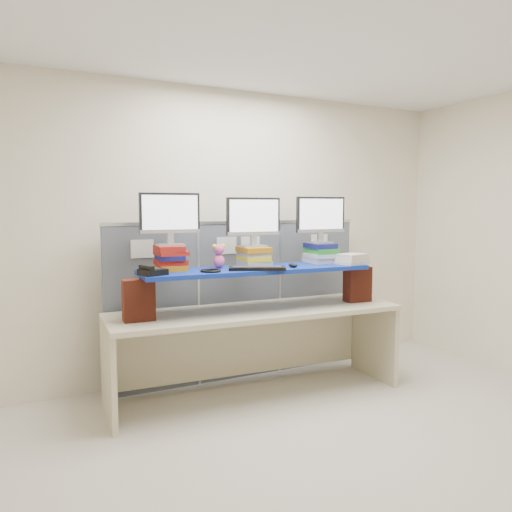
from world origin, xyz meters
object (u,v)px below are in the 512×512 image
desk (256,327)px  keyboard (257,268)px  monitor_center (253,219)px  monitor_right (321,217)px  desk_phone (152,271)px  blue_board (256,270)px  monitor_left (170,216)px

desk → keyboard: (-0.07, -0.15, 0.54)m
monitor_center → monitor_right: 0.68m
desk → desk_phone: desk_phone is taller
keyboard → desk: bearing=90.2°
monitor_right → desk: bearing=-170.5°
desk → monitor_right: (0.71, 0.07, 0.95)m
desk → monitor_center: size_ratio=5.20×
blue_board → keyboard: (-0.07, -0.15, 0.03)m
desk → blue_board: blue_board is taller
desk → monitor_right: size_ratio=5.20×
monitor_center → keyboard: 0.49m
keyboard → monitor_left: bearing=178.0°
blue_board → monitor_center: (0.04, 0.12, 0.43)m
monitor_center → monitor_left: bearing=-180.0°
desk → desk_phone: bearing=-172.5°
monitor_left → monitor_center: bearing=0.0°
monitor_center → desk_phone: size_ratio=2.25×
desk → keyboard: 0.56m
blue_board → monitor_center: size_ratio=3.99×
monitor_right → desk_phone: size_ratio=2.25×
monitor_center → monitor_right: (0.68, -0.05, 0.01)m
keyboard → blue_board: bearing=90.2°
blue_board → monitor_left: (-0.71, 0.17, 0.47)m
monitor_left → desk_phone: 0.53m
monitor_left → monitor_right: bearing=-0.0°
desk → monitor_left: bearing=170.6°
desk_phone → desk: bearing=-13.5°
blue_board → desk_phone: bearing=-172.5°
monitor_center → keyboard: size_ratio=1.02×
desk → monitor_center: (0.04, 0.12, 0.94)m
monitor_left → monitor_right: size_ratio=1.00×
blue_board → monitor_left: 0.86m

